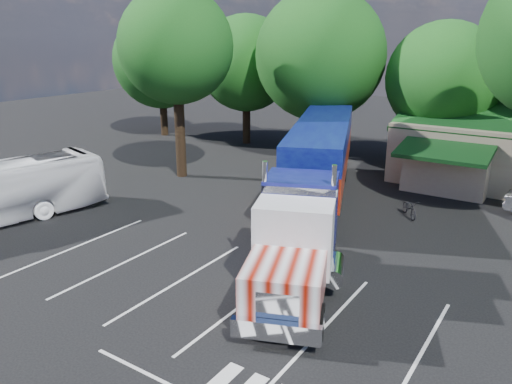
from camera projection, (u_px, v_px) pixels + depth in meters
The scene contains 9 objects.
ground at pixel (260, 234), 25.13m from camera, with size 120.00×120.00×0.00m, color black.
tree_row_a at pixel (161, 61), 47.62m from camera, with size 9.00×9.00×11.68m.
tree_row_b at pixel (246, 63), 43.96m from camera, with size 8.40×8.40×11.35m.
tree_row_c at pixel (320, 55), 38.23m from camera, with size 10.00×10.00×13.05m.
tree_row_d at pixel (443, 79), 34.99m from camera, with size 8.00×8.00×10.60m.
tree_near_left at pixel (176, 47), 32.74m from camera, with size 7.60×7.60×12.65m.
semi_truck at pixel (317, 166), 26.89m from camera, with size 11.24×23.02×4.94m.
woman at pixel (331, 246), 21.34m from camera, with size 0.68×0.45×1.88m, color black.
bicycle at pixel (410, 208), 27.35m from camera, with size 0.67×1.92×1.01m, color black.
Camera 1 is at (12.61, -19.62, 9.59)m, focal length 35.00 mm.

